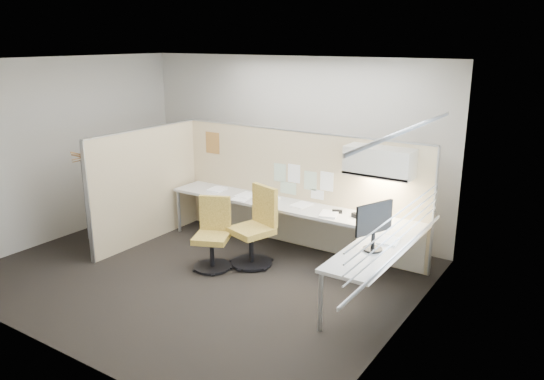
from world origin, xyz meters
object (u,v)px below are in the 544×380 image
Objects in this scene: chair_left at (213,236)px; phone at (372,219)px; chair_right at (256,229)px; desk at (304,220)px; monitor at (374,224)px.

phone is at bearing 3.60° from chair_left.
desk is at bearing 61.88° from chair_right.
monitor is (1.37, -0.81, 0.45)m from desk.
chair_right is at bearing 102.38° from monitor.
chair_left is 2.36m from monitor.
desk is at bearing 20.70° from chair_left.
phone is at bearing 38.19° from chair_right.
chair_right is 4.28× the size of phone.
chair_left is (-0.92, -0.90, -0.15)m from desk.
chair_right is at bearing -142.22° from phone.
chair_right reaches higher than chair_left.
desk is 7.10× the size of monitor.
chair_left is 3.80× the size of phone.
chair_left reaches higher than desk.
monitor is 1.01m from phone.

